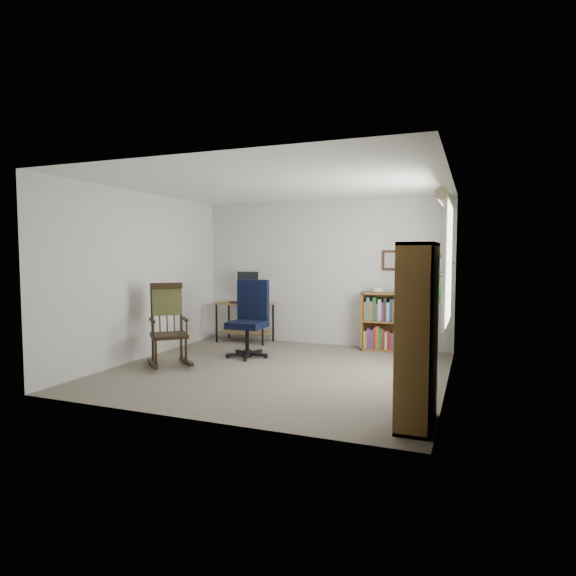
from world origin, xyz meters
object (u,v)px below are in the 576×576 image
at_px(desk, 245,322).
at_px(rocking_chair, 169,324).
at_px(tall_bookshelf, 417,335).
at_px(low_bookshelf, 390,322).
at_px(office_chair, 247,318).

relative_size(desk, rocking_chair, 0.83).
bearing_deg(tall_bookshelf, low_bookshelf, 103.46).
bearing_deg(rocking_chair, low_bookshelf, -3.74).
bearing_deg(office_chair, tall_bookshelf, -39.66).
distance_m(desk, low_bookshelf, 2.46).
xyz_separation_m(desk, office_chair, (0.59, -1.11, 0.24)).
height_order(office_chair, rocking_chair, office_chair).
xyz_separation_m(desk, low_bookshelf, (2.46, 0.12, 0.12)).
height_order(office_chair, low_bookshelf, office_chair).
bearing_deg(rocking_chair, desk, 42.87).
distance_m(desk, office_chair, 1.28).
relative_size(rocking_chair, low_bookshelf, 1.24).
xyz_separation_m(office_chair, tall_bookshelf, (2.64, -1.99, 0.23)).
bearing_deg(office_chair, desk, 115.29).
height_order(office_chair, tall_bookshelf, tall_bookshelf).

